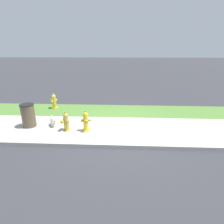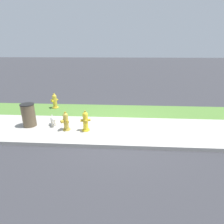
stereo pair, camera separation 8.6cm
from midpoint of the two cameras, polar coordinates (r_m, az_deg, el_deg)
The scene contains 9 objects.
ground_plane at distance 6.54m, azimuth 2.71°, elevation -5.70°, with size 120.00×120.00×0.00m, color #38383D.
sidewalk_pavement at distance 6.54m, azimuth 2.72°, elevation -5.66°, with size 18.00×2.39×0.01m, color #BCB7AD.
grass_verge at distance 8.48m, azimuth 2.96°, elevation 0.43°, with size 18.00×1.80×0.01m, color #568438.
street_curb at distance 5.39m, azimuth 2.49°, elevation -10.96°, with size 18.00×0.16×0.12m, color #BCB7AD.
fire_hydrant_across_street at distance 6.55m, azimuth -14.50°, elevation -3.03°, with size 0.33×0.33×0.72m.
fire_hydrant_mid_block at distance 6.35m, azimuth -8.27°, elevation -3.02°, with size 0.37×0.34×0.77m.
fire_hydrant_at_driveway at distance 9.23m, azimuth -17.94°, elevation 3.40°, with size 0.37×0.39×0.75m.
small_white_dog at distance 7.09m, azimuth -18.33°, elevation -2.39°, with size 0.35×0.44×0.44m.
trash_bin at distance 7.35m, azimuth -25.28°, elevation -0.94°, with size 0.51×0.51×0.90m.
Camera 2 is at (0.10, -5.90, 2.82)m, focal length 28.00 mm.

